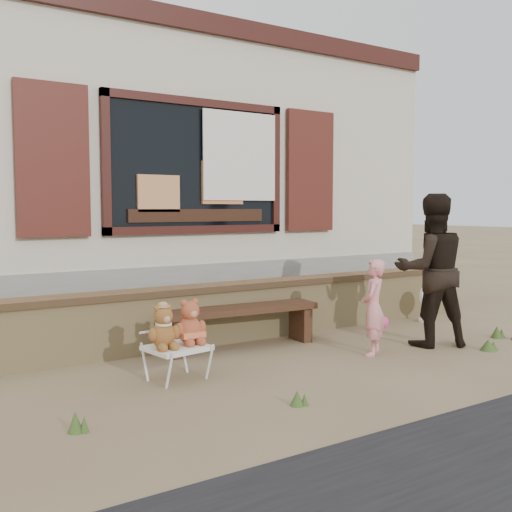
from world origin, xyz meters
TOP-DOWN VIEW (x-y plane):
  - ground at (0.00, 0.00)m, footprint 80.00×80.00m
  - shopfront at (0.00, 4.49)m, footprint 8.04×5.13m
  - brick_wall at (0.00, 1.00)m, footprint 7.10×0.36m
  - bench at (-0.18, 0.63)m, footprint 1.80×0.51m
  - folding_chair at (-1.30, -0.11)m, footprint 0.56×0.51m
  - teddy_bear_left at (-1.44, -0.13)m, footprint 0.32×0.29m
  - teddy_bear_right at (-1.16, -0.09)m, footprint 0.34×0.30m
  - child at (0.80, -0.39)m, footprint 0.43×0.41m
  - adult at (1.64, -0.42)m, footprint 1.01×0.92m
  - fan_right at (2.68, 0.53)m, footprint 0.30×0.21m
  - grass_tufts at (0.79, -0.68)m, footprint 5.86×1.69m

SIDE VIEW (x-z plane):
  - ground at x=0.00m, z-range 0.00..0.00m
  - grass_tufts at x=0.79m, z-range -0.01..0.14m
  - fan_right at x=2.68m, z-range 0.00..0.50m
  - folding_chair at x=-1.30m, z-range 0.12..0.43m
  - bench at x=-0.18m, z-range 0.10..0.56m
  - brick_wall at x=0.00m, z-range 0.01..0.67m
  - child at x=0.80m, z-range 0.00..1.00m
  - teddy_bear_left at x=-1.44m, z-range 0.31..0.70m
  - teddy_bear_right at x=-1.16m, z-range 0.31..0.72m
  - adult at x=1.64m, z-range 0.00..1.68m
  - shopfront at x=0.00m, z-range 0.00..4.00m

